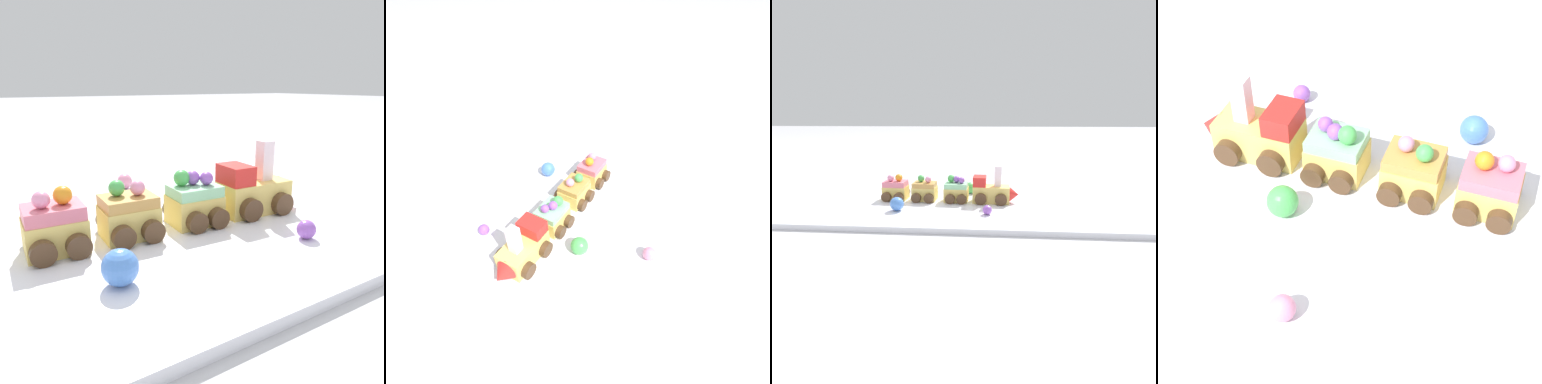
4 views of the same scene
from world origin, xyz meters
The scene contains 10 objects.
ground_plane centered at (0.00, 0.00, 0.00)m, with size 10.00×10.00×0.00m, color #B2B2B7.
display_board centered at (0.00, 0.00, 0.01)m, with size 0.82×0.47×0.01m, color white.
cake_train_locomotive centered at (0.11, -0.04, 0.04)m, with size 0.11×0.07×0.09m.
cake_car_mint centered at (0.01, -0.04, 0.04)m, with size 0.06×0.07×0.07m.
cake_car_caramel centered at (-0.07, -0.04, 0.03)m, with size 0.06×0.07×0.06m.
cake_car_strawberry centered at (-0.14, -0.03, 0.04)m, with size 0.06×0.07×0.07m.
gumball_blue centered at (-0.11, -0.13, 0.03)m, with size 0.03×0.03×0.03m, color #4C84E0.
gumball_pink centered at (0.00, 0.15, 0.02)m, with size 0.02×0.02×0.02m, color pink.
gumball_purple centered at (0.09, -0.14, 0.02)m, with size 0.02×0.02×0.02m, color #9956C6.
gumball_green centered at (0.04, 0.03, 0.03)m, with size 0.03×0.03×0.03m, color #4CBC56.
Camera 3 is at (0.09, -0.77, 0.22)m, focal length 28.00 mm.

